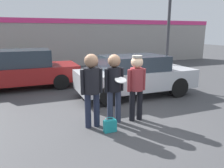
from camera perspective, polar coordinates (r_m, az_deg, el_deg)
The scene contains 10 objects.
ground_plane at distance 5.81m, azimuth 2.76°, elevation -9.90°, with size 56.00×56.00×0.00m, color #3F3F42.
storefront_building at distance 14.89m, azimuth -13.23°, elevation 10.48°, with size 24.00×0.22×3.10m.
person_left at distance 5.21m, azimuth -5.32°, elevation 0.07°, with size 0.55×0.38×1.81m.
person_middle_with_frisbee at distance 5.46m, azimuth 0.58°, elevation 0.37°, with size 0.51×0.57×1.77m.
person_right at distance 5.66m, azimuth 6.42°, elevation 0.52°, with size 0.52×0.35×1.73m.
parked_car_near at distance 7.99m, azimuth 6.06°, elevation 2.30°, with size 4.27×1.77×1.47m.
parked_car_far at distance 9.78m, azimuth -21.90°, elevation 3.62°, with size 4.25×1.95×1.58m.
street_lamp at distance 9.54m, azimuth 16.04°, elevation 20.36°, with size 1.24×0.35×5.73m.
shrub at distance 14.06m, azimuth -22.34°, elevation 5.52°, with size 1.14×1.14×1.14m.
handbag at distance 5.23m, azimuth -0.52°, elevation -10.78°, with size 0.30×0.23×0.32m.
Camera 1 is at (-2.21, -4.84, 2.32)m, focal length 35.00 mm.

